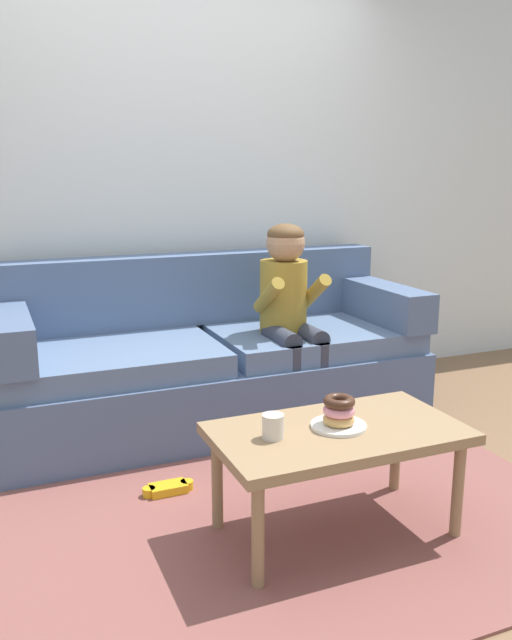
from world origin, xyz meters
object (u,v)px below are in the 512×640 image
at_px(couch, 212,362).
at_px(person_child, 290,305).
at_px(mug, 273,426).
at_px(toy_controller, 168,490).
at_px(donut, 339,419).
at_px(coffee_table, 338,441).

height_order(couch, person_child, person_child).
distance_m(mug, toy_controller, 0.75).
xyz_separation_m(person_child, donut, (-0.33, -1.11, -0.20)).
xyz_separation_m(person_child, mug, (-0.59, -1.11, -0.19)).
relative_size(couch, coffee_table, 2.43).
height_order(person_child, donut, person_child).
bearing_deg(person_child, toy_controller, -146.00).
xyz_separation_m(coffee_table, toy_controller, (-0.52, 0.55, -0.36)).
xyz_separation_m(coffee_table, person_child, (0.33, 1.12, 0.28)).
bearing_deg(coffee_table, mug, 177.44).
bearing_deg(donut, coffee_table, -129.57).
xyz_separation_m(couch, mug, (-0.21, -1.31, 0.15)).
relative_size(couch, person_child, 2.08).
height_order(mug, toy_controller, mug).
bearing_deg(coffee_table, donut, 50.43).
distance_m(couch, person_child, 0.55).
height_order(couch, coffee_table, couch).
height_order(person_child, mug, person_child).
relative_size(person_child, toy_controller, 4.87).
bearing_deg(person_child, mug, -118.16).
distance_m(donut, mug, 0.27).
distance_m(person_child, mug, 1.27).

